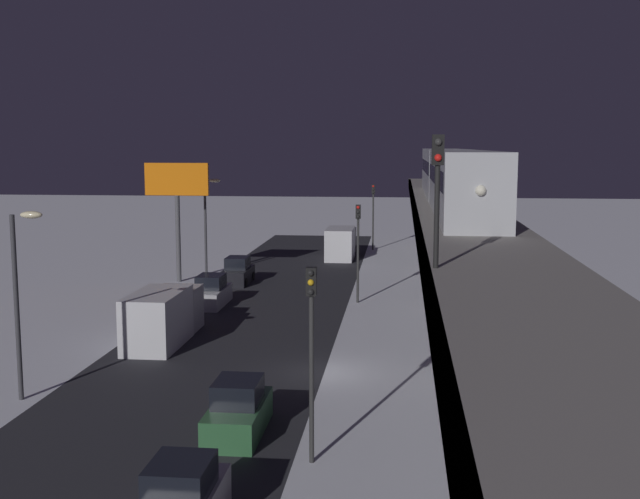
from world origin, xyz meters
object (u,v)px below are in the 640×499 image
object	(u,v)px
rail_signal	(437,178)
traffic_light_near	(311,336)
traffic_light_far	(373,207)
sedan_green	(238,412)
delivery_van	(341,243)
commercial_billboard	(177,191)
subway_train	(452,175)
box_truck	(164,316)
sedan_silver	(211,293)
traffic_light_mid	(358,239)
sedan_black	(238,273)

from	to	relation	value
rail_signal	traffic_light_near	world-z (taller)	rail_signal
traffic_light_far	traffic_light_near	bearing A→B (deg)	90.00
rail_signal	traffic_light_near	size ratio (longest dim) A/B	0.62
sedan_green	delivery_van	bearing A→B (deg)	89.74
traffic_light_near	rail_signal	bearing A→B (deg)	173.59
sedan_green	commercial_billboard	xyz separation A→B (m)	(10.95, -30.18, 6.03)
subway_train	box_truck	world-z (taller)	subway_train
subway_train	traffic_light_near	size ratio (longest dim) A/B	5.76
traffic_light_near	commercial_billboard	size ratio (longest dim) A/B	0.72
sedan_green	traffic_light_near	world-z (taller)	traffic_light_near
delivery_van	traffic_light_near	xyz separation A→B (m)	(-2.70, 46.37, 2.85)
box_truck	traffic_light_far	distance (m)	38.44
rail_signal	sedan_silver	size ratio (longest dim) A/B	0.89
traffic_light_mid	commercial_billboard	bearing A→B (deg)	-25.19
sedan_black	traffic_light_near	size ratio (longest dim) A/B	0.68
box_truck	traffic_light_far	xyz separation A→B (m)	(-9.50, -37.14, 2.85)
sedan_black	traffic_light_mid	bearing A→B (deg)	145.96
subway_train	sedan_black	bearing A→B (deg)	-20.71
sedan_green	traffic_light_mid	bearing A→B (deg)	83.01
subway_train	traffic_light_near	world-z (taller)	subway_train
sedan_silver	traffic_light_mid	world-z (taller)	traffic_light_mid
sedan_green	commercial_billboard	distance (m)	32.66
sedan_green	sedan_silver	world-z (taller)	same
sedan_green	commercial_billboard	world-z (taller)	commercial_billboard
rail_signal	sedan_black	size ratio (longest dim) A/B	0.92
sedan_black	delivery_van	xyz separation A→B (m)	(-6.60, -14.15, 0.56)
delivery_van	traffic_light_near	world-z (taller)	traffic_light_near
sedan_silver	traffic_light_mid	size ratio (longest dim) A/B	0.70
box_truck	traffic_light_near	bearing A→B (deg)	122.80
sedan_black	commercial_billboard	distance (m)	7.57
rail_signal	traffic_light_mid	bearing A→B (deg)	-81.72
sedan_green	sedan_black	bearing A→B (deg)	102.07
sedan_black	traffic_light_far	xyz separation A→B (m)	(-9.30, -19.66, 3.41)
commercial_billboard	sedan_green	bearing A→B (deg)	109.95
box_truck	delivery_van	world-z (taller)	same
sedan_black	traffic_light_mid	distance (m)	11.73
sedan_black	traffic_light_far	size ratio (longest dim) A/B	0.68
delivery_van	traffic_light_far	world-z (taller)	traffic_light_far
delivery_van	sedan_silver	bearing A→B (deg)	73.49
delivery_van	traffic_light_near	bearing A→B (deg)	93.33
rail_signal	commercial_billboard	bearing A→B (deg)	-61.73
box_truck	delivery_van	bearing A→B (deg)	-102.13
sedan_silver	traffic_light_near	xyz separation A→B (m)	(-9.30, 24.11, 3.40)
traffic_light_mid	delivery_van	bearing A→B (deg)	-82.47
subway_train	commercial_billboard	world-z (taller)	subway_train
box_truck	traffic_light_mid	world-z (taller)	traffic_light_mid
commercial_billboard	traffic_light_near	bearing A→B (deg)	113.11
subway_train	sedan_silver	distance (m)	17.16
sedan_silver	traffic_light_near	world-z (taller)	traffic_light_near
rail_signal	traffic_light_far	size ratio (longest dim) A/B	0.62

